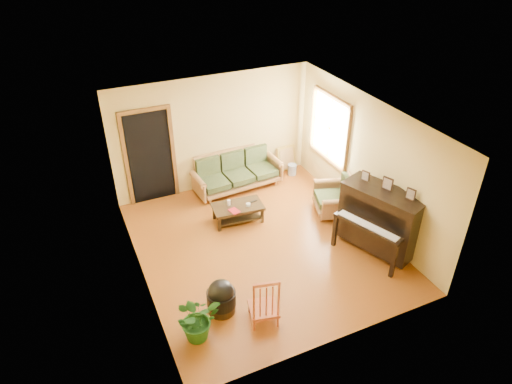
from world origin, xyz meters
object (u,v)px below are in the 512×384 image
potted_plant (197,319)px  footstool (221,300)px  coffee_table (238,213)px  red_chair (264,298)px  sofa (238,172)px  armchair (333,195)px  ceramic_crock (292,169)px  piano (380,221)px

potted_plant → footstool: bearing=34.0°
coffee_table → red_chair: size_ratio=1.08×
sofa → red_chair: bearing=-111.1°
armchair → ceramic_crock: (-0.00, 1.77, -0.30)m
potted_plant → coffee_table: bearing=56.1°
sofa → piano: 3.46m
red_chair → piano: bearing=27.8°
sofa → armchair: 2.24m
armchair → footstool: armchair is taller
coffee_table → ceramic_crock: coffee_table is taller
sofa → potted_plant: size_ratio=2.72×
sofa → ceramic_crock: 1.46m
sofa → coffee_table: size_ratio=1.98×
sofa → armchair: size_ratio=2.34×
footstool → red_chair: 0.73m
armchair → footstool: (-3.12, -1.64, -0.21)m
red_chair → ceramic_crock: (2.59, 3.86, -0.34)m
sofa → red_chair: (-1.16, -3.81, 0.04)m
piano → red_chair: bearing=174.0°
piano → potted_plant: size_ratio=1.97×
sofa → ceramic_crock: bearing=-2.4°
sofa → armchair: sofa is taller
armchair → red_chair: size_ratio=0.92×
armchair → piano: bearing=-67.2°
coffee_table → red_chair: red_chair is taller
sofa → piano: size_ratio=1.38×
armchair → ceramic_crock: 1.79m
armchair → ceramic_crock: size_ratio=3.25×
armchair → potted_plant: size_ratio=1.16×
armchair → red_chair: bearing=-122.3°
coffee_table → sofa: bearing=67.3°
piano → red_chair: 2.78m
piano → sofa: bearing=95.5°
armchair → footstool: size_ratio=1.84×
potted_plant → piano: bearing=9.2°
sofa → ceramic_crock: sofa is taller
coffee_table → footstool: bearing=-118.6°
piano → potted_plant: piano is taller
footstool → potted_plant: bearing=-146.0°
footstool → ceramic_crock: 4.62m
coffee_table → armchair: 2.02m
sofa → coffee_table: sofa is taller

